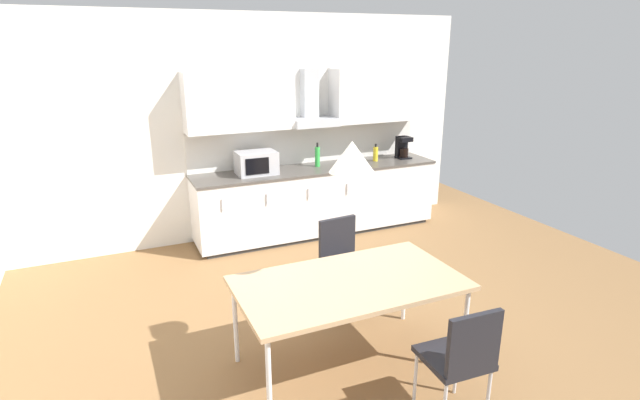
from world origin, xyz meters
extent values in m
cube|color=brown|center=(0.00, 0.00, -0.01)|extent=(8.02, 7.57, 0.02)
cube|color=silver|center=(0.00, 2.57, 1.39)|extent=(6.42, 0.10, 2.79)
cube|color=#333333|center=(1.00, 2.20, 0.03)|extent=(3.09, 0.60, 0.05)
cube|color=silver|center=(1.00, 2.20, 0.45)|extent=(3.21, 0.65, 0.81)
cube|color=#4C4742|center=(1.00, 2.20, 0.87)|extent=(3.23, 0.67, 0.03)
cube|color=silver|center=(-0.34, 1.86, 0.66)|extent=(0.01, 0.01, 0.14)
cube|color=silver|center=(0.19, 1.86, 0.66)|extent=(0.01, 0.01, 0.14)
cube|color=silver|center=(0.73, 1.86, 0.66)|extent=(0.01, 0.01, 0.14)
cube|color=silver|center=(1.26, 1.86, 0.66)|extent=(0.01, 0.01, 0.14)
cube|color=silver|center=(1.00, 2.51, 1.13)|extent=(3.21, 0.02, 0.49)
cube|color=silver|center=(0.04, 2.35, 1.76)|extent=(1.31, 0.34, 0.71)
cube|color=silver|center=(1.95, 2.35, 1.76)|extent=(1.31, 0.34, 0.71)
cube|color=#B7BABF|center=(1.00, 2.33, 1.46)|extent=(0.60, 0.40, 0.10)
cube|color=#B7BABF|center=(1.00, 2.44, 1.79)|extent=(0.20, 0.16, 0.66)
cube|color=#ADADB2|center=(0.18, 2.20, 1.03)|extent=(0.48, 0.34, 0.28)
cube|color=black|center=(0.14, 2.02, 1.03)|extent=(0.29, 0.01, 0.20)
cube|color=black|center=(2.31, 2.20, 0.90)|extent=(0.18, 0.18, 0.02)
cylinder|color=black|center=(2.31, 2.19, 0.97)|extent=(0.12, 0.12, 0.12)
cube|color=black|center=(2.31, 2.26, 1.04)|extent=(0.16, 0.08, 0.30)
cube|color=black|center=(2.31, 2.19, 1.16)|extent=(0.18, 0.16, 0.06)
cylinder|color=green|center=(1.02, 2.25, 1.02)|extent=(0.06, 0.06, 0.26)
cylinder|color=black|center=(1.02, 2.25, 1.17)|extent=(0.03, 0.03, 0.06)
cylinder|color=yellow|center=(1.86, 2.21, 0.99)|extent=(0.07, 0.07, 0.19)
cylinder|color=black|center=(1.86, 2.21, 1.10)|extent=(0.03, 0.03, 0.04)
cube|color=tan|center=(0.03, -0.56, 0.72)|extent=(1.68, 0.94, 0.04)
cylinder|color=silver|center=(-0.75, -0.97, 0.35)|extent=(0.04, 0.04, 0.70)
cylinder|color=silver|center=(0.82, -0.97, 0.35)|extent=(0.04, 0.04, 0.70)
cylinder|color=silver|center=(-0.75, -0.15, 0.35)|extent=(0.04, 0.04, 0.70)
cylinder|color=silver|center=(0.82, -0.15, 0.35)|extent=(0.04, 0.04, 0.70)
cube|color=black|center=(0.41, 0.21, 0.45)|extent=(0.43, 0.43, 0.04)
cube|color=black|center=(0.40, 0.39, 0.67)|extent=(0.38, 0.07, 0.40)
cylinder|color=silver|center=(0.60, 0.06, 0.21)|extent=(0.02, 0.02, 0.43)
cylinder|color=silver|center=(0.26, 0.03, 0.21)|extent=(0.02, 0.02, 0.43)
cylinder|color=silver|center=(0.57, 0.40, 0.21)|extent=(0.02, 0.02, 0.43)
cylinder|color=silver|center=(0.23, 0.36, 0.21)|extent=(0.02, 0.02, 0.43)
cube|color=black|center=(0.41, -1.33, 0.45)|extent=(0.42, 0.42, 0.04)
cube|color=black|center=(0.40, -1.51, 0.67)|extent=(0.38, 0.06, 0.40)
cylinder|color=silver|center=(0.25, -1.15, 0.21)|extent=(0.02, 0.02, 0.43)
cylinder|color=silver|center=(0.59, -1.16, 0.21)|extent=(0.02, 0.02, 0.43)
cylinder|color=silver|center=(0.57, -1.50, 0.21)|extent=(0.02, 0.02, 0.43)
cone|color=silver|center=(0.03, -0.56, 1.68)|extent=(0.32, 0.32, 0.22)
camera|label=1|loc=(-1.54, -3.53, 2.43)|focal=28.00mm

